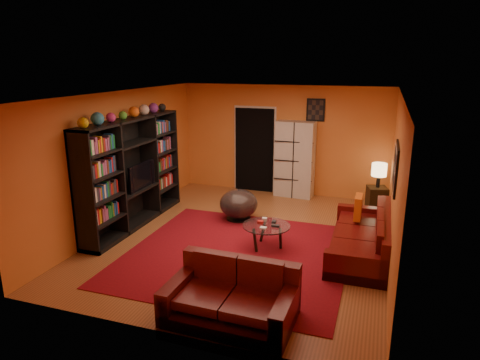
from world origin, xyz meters
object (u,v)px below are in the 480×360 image
(entertainment_unit, at_px, (133,173))
(coffee_table, at_px, (266,228))
(tv, at_px, (138,175))
(side_table, at_px, (377,198))
(sofa, at_px, (366,238))
(table_lamp, at_px, (379,170))
(loveseat, at_px, (233,296))
(bowl_chair, at_px, (239,204))
(storage_cabinet, at_px, (295,159))

(entertainment_unit, height_order, coffee_table, entertainment_unit)
(tv, bearing_deg, side_table, -62.52)
(entertainment_unit, xyz_separation_m, sofa, (4.42, 0.03, -0.77))
(sofa, bearing_deg, coffee_table, -170.09)
(tv, relative_size, coffee_table, 1.08)
(tv, height_order, table_lamp, tv)
(entertainment_unit, distance_m, side_table, 5.20)
(loveseat, distance_m, table_lamp, 5.14)
(loveseat, bearing_deg, bowl_chair, 18.76)
(sofa, xyz_separation_m, side_table, (0.11, 2.40, -0.03))
(side_table, bearing_deg, coffee_table, -122.99)
(storage_cabinet, height_order, side_table, storage_cabinet)
(tv, xyz_separation_m, bowl_chair, (1.82, 0.76, -0.64))
(entertainment_unit, distance_m, loveseat, 3.85)
(tv, relative_size, side_table, 1.78)
(tv, bearing_deg, bowl_chair, -67.30)
(storage_cabinet, xyz_separation_m, side_table, (1.91, -0.37, -0.65))
(sofa, relative_size, side_table, 4.75)
(storage_cabinet, relative_size, table_lamp, 3.39)
(tv, height_order, sofa, tv)
(table_lamp, bearing_deg, loveseat, -108.50)
(sofa, height_order, table_lamp, table_lamp)
(tv, height_order, coffee_table, tv)
(tv, relative_size, bowl_chair, 1.15)
(sofa, xyz_separation_m, loveseat, (-1.51, -2.44, 0.00))
(coffee_table, height_order, bowl_chair, bowl_chair)
(tv, distance_m, coffee_table, 2.81)
(loveseat, xyz_separation_m, bowl_chair, (-1.03, 3.27, 0.05))
(sofa, distance_m, coffee_table, 1.68)
(table_lamp, bearing_deg, storage_cabinet, 168.89)
(coffee_table, xyz_separation_m, bowl_chair, (-0.89, 1.14, -0.04))
(entertainment_unit, xyz_separation_m, side_table, (4.53, 2.43, -0.80))
(entertainment_unit, relative_size, sofa, 1.26)
(table_lamp, bearing_deg, sofa, -92.60)
(sofa, height_order, side_table, sofa)
(coffee_table, bearing_deg, side_table, 57.01)
(tv, xyz_separation_m, loveseat, (2.86, -2.51, -0.69))
(sofa, bearing_deg, tv, 178.26)
(loveseat, bearing_deg, entertainment_unit, 51.57)
(storage_cabinet, bearing_deg, table_lamp, -7.18)
(coffee_table, height_order, storage_cabinet, storage_cabinet)
(coffee_table, height_order, side_table, side_table)
(coffee_table, xyz_separation_m, table_lamp, (1.76, 2.71, 0.51))
(tv, bearing_deg, storage_cabinet, -43.51)
(loveseat, xyz_separation_m, table_lamp, (1.62, 4.84, 0.59))
(side_table, bearing_deg, sofa, -92.60)
(sofa, xyz_separation_m, table_lamp, (0.11, 2.40, 0.59))
(sofa, bearing_deg, side_table, 86.55)
(sofa, distance_m, bowl_chair, 2.67)
(entertainment_unit, distance_m, bowl_chair, 2.18)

